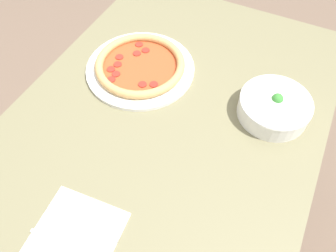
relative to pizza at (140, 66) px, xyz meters
name	(u,v)px	position (x,y,z in m)	size (l,w,h in m)	color
ground_plane	(167,211)	(0.13, 0.16, -0.76)	(8.00, 8.00, 0.00)	brown
dining_table	(167,136)	(0.13, 0.16, -0.12)	(1.22, 0.86, 0.74)	#706B4C
pizza	(140,66)	(0.00, 0.00, 0.00)	(0.35, 0.35, 0.04)	white
bowl	(274,106)	(-0.01, 0.43, 0.02)	(0.20, 0.20, 0.08)	white
napkin	(75,236)	(0.53, 0.13, -0.02)	(0.21, 0.21, 0.00)	white
fork	(81,224)	(0.50, 0.12, -0.01)	(0.03, 0.19, 0.00)	silver
knife	(65,244)	(0.56, 0.12, -0.01)	(0.03, 0.19, 0.01)	silver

